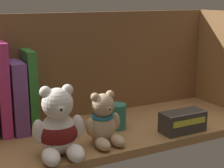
# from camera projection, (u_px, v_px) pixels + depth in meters

# --- Properties ---
(shelf_board) EXTENTS (0.84, 0.27, 0.02)m
(shelf_board) POSITION_uv_depth(u_px,v_px,m) (99.00, 135.00, 0.89)
(shelf_board) COLOR #9E7042
(shelf_board) RESTS_ON ground
(shelf_back_panel) EXTENTS (0.86, 0.01, 0.31)m
(shelf_back_panel) POSITION_uv_depth(u_px,v_px,m) (77.00, 69.00, 0.97)
(shelf_back_panel) COLOR brown
(shelf_back_panel) RESTS_ON ground
(book_6) EXTENTS (0.03, 0.13, 0.23)m
(book_6) POSITION_uv_depth(u_px,v_px,m) (0.00, 87.00, 0.86)
(book_6) COLOR #C43378
(book_6) RESTS_ON shelf_board
(book_7) EXTENTS (0.03, 0.14, 0.18)m
(book_7) POSITION_uv_depth(u_px,v_px,m) (15.00, 95.00, 0.88)
(book_7) COLOR #6D4181
(book_7) RESTS_ON shelf_board
(book_8) EXTENTS (0.02, 0.13, 0.20)m
(book_8) POSITION_uv_depth(u_px,v_px,m) (28.00, 89.00, 0.89)
(book_8) COLOR #2D742C
(book_8) RESTS_ON shelf_board
(teddy_bear_larger) EXTENTS (0.11, 0.12, 0.15)m
(teddy_bear_larger) POSITION_uv_depth(u_px,v_px,m) (59.00, 128.00, 0.74)
(teddy_bear_larger) COLOR white
(teddy_bear_larger) RESTS_ON shelf_board
(teddy_bear_smaller) EXTENTS (0.09, 0.09, 0.12)m
(teddy_bear_smaller) POSITION_uv_depth(u_px,v_px,m) (104.00, 122.00, 0.80)
(teddy_bear_smaller) COLOR tan
(teddy_bear_smaller) RESTS_ON shelf_board
(pillar_candle) EXTENTS (0.05, 0.05, 0.06)m
(pillar_candle) POSITION_uv_depth(u_px,v_px,m) (117.00, 116.00, 0.90)
(pillar_candle) COLOR #2D7A66
(pillar_candle) RESTS_ON shelf_board
(small_product_box) EXTENTS (0.11, 0.05, 0.05)m
(small_product_box) POSITION_uv_depth(u_px,v_px,m) (183.00, 122.00, 0.88)
(small_product_box) COLOR #38332D
(small_product_box) RESTS_ON shelf_board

